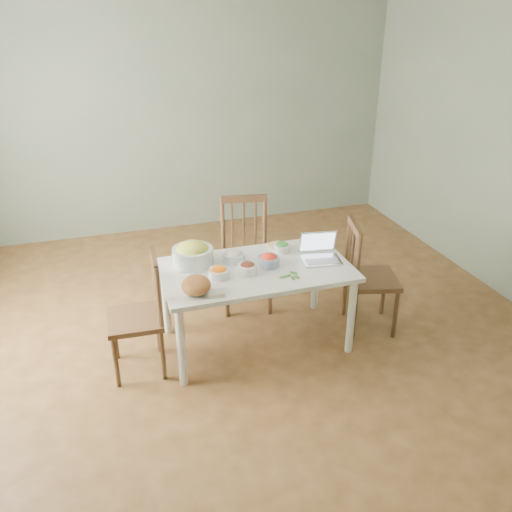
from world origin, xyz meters
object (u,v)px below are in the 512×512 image
object	(u,v)px
dining_table	(256,306)
chair_left	(135,316)
laptop	(322,249)
bread_boule	(196,285)
chair_right	(372,276)
chair_far	(246,256)
bowl_squash	(193,254)

from	to	relation	value
dining_table	chair_left	distance (m)	0.95
dining_table	laptop	distance (m)	0.68
dining_table	chair_left	size ratio (longest dim) A/B	1.57
dining_table	laptop	bearing A→B (deg)	-4.59
bread_boule	chair_left	bearing A→B (deg)	156.60
chair_left	chair_right	bearing A→B (deg)	93.03
laptop	dining_table	bearing A→B (deg)	-175.60
bread_boule	chair_right	bearing A→B (deg)	7.29
bread_boule	laptop	xyz separation A→B (m)	(1.04, 0.21, 0.03)
dining_table	chair_far	distance (m)	0.61
dining_table	bread_boule	world-z (taller)	bread_boule
chair_far	bowl_squash	size ratio (longest dim) A/B	3.16
chair_left	chair_right	size ratio (longest dim) A/B	0.97
chair_right	dining_table	bearing A→B (deg)	101.17
chair_left	bread_boule	world-z (taller)	chair_left
chair_left	chair_right	xyz separation A→B (m)	(1.92, 0.01, 0.01)
dining_table	chair_far	size ratio (longest dim) A/B	1.46
bowl_squash	laptop	xyz separation A→B (m)	(0.97, -0.25, 0.01)
dining_table	chair_right	xyz separation A→B (m)	(0.98, -0.06, 0.14)
chair_far	laptop	bearing A→B (deg)	-44.51
dining_table	bread_boule	bearing A→B (deg)	-153.92
dining_table	bread_boule	size ratio (longest dim) A/B	7.02
dining_table	chair_left	bearing A→B (deg)	-175.91
chair_far	bread_boule	xyz separation A→B (m)	(-0.61, -0.83, 0.25)
chair_left	laptop	distance (m)	1.50
chair_far	bread_boule	bearing A→B (deg)	-115.33
chair_left	bowl_squash	size ratio (longest dim) A/B	2.94
dining_table	chair_far	xyz separation A→B (m)	(0.09, 0.58, 0.16)
chair_far	chair_right	bearing A→B (deg)	-24.92
chair_right	bowl_squash	distance (m)	1.48
dining_table	chair_right	bearing A→B (deg)	-3.50
laptop	bread_boule	bearing A→B (deg)	-159.58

